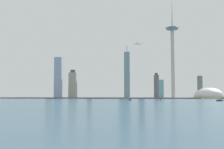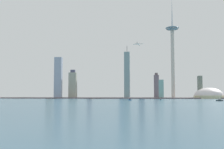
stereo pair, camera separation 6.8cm
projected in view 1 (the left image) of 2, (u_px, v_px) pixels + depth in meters
ground_plane at (72, 102)px, 504.34m from camera, size 6000.00×6000.00×0.00m
waterfront_pier at (111, 98)px, 960.37m from camera, size 801.52×79.09×3.87m
observation_tower at (173, 47)px, 957.33m from camera, size 46.24×46.24×358.85m
stadium_dome at (209, 96)px, 908.11m from camera, size 98.51×98.51×52.02m
skyscraper_0 at (156, 86)px, 972.68m from camera, size 17.57×25.41×90.89m
skyscraper_1 at (127, 75)px, 965.42m from camera, size 19.66×16.14×187.15m
skyscraper_2 at (200, 87)px, 939.16m from camera, size 13.60×25.77×77.85m
skyscraper_3 at (58, 78)px, 971.79m from camera, size 26.71×14.50×147.27m
skyscraper_4 at (90, 83)px, 1052.45m from camera, size 17.20×14.86×118.33m
skyscraper_5 at (73, 85)px, 995.88m from camera, size 27.88×20.34×104.27m
skyscraper_6 at (123, 75)px, 1022.25m from camera, size 23.16×20.79×177.59m
skyscraper_7 at (142, 77)px, 1037.82m from camera, size 21.64×16.95×163.59m
skyscraper_8 at (50, 81)px, 1073.89m from camera, size 26.14×24.74×142.40m
skyscraper_9 at (161, 89)px, 925.28m from camera, size 16.74×12.74×64.05m
boat_0 at (161, 100)px, 654.32m from camera, size 3.29×9.82×3.74m
boat_1 at (130, 100)px, 614.85m from camera, size 7.19×2.48×7.13m
boat_2 at (220, 100)px, 547.18m from camera, size 12.06×15.50×10.21m
boat_3 at (54, 98)px, 880.09m from camera, size 10.71×8.93×9.33m
channel_buoy_0 at (92, 99)px, 800.13m from camera, size 1.64×1.64×1.90m
airplane at (138, 44)px, 920.48m from camera, size 35.87×32.74×7.88m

